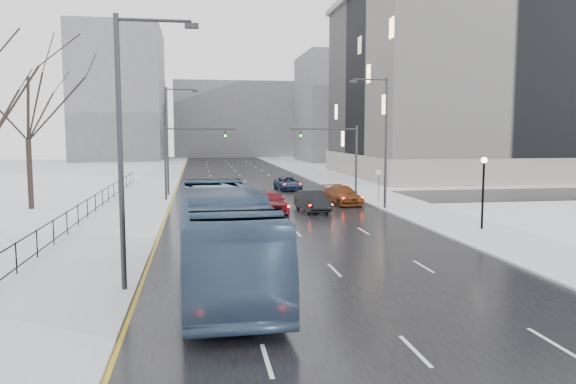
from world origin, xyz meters
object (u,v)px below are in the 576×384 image
sedan_right_near (312,201)px  sedan_right_far (343,195)px  tree_park_e (32,210)px  bus (222,237)px  no_uturn_sign (379,176)px  lamppost_r_mid (483,182)px  streetlight_l_near (127,140)px  mast_signal_right (345,152)px  sedan_right_cross (288,183)px  streetlight_l_far (170,135)px  streetlight_r_mid (383,136)px  sedan_center_near (270,201)px  mast_signal_left (178,153)px

sedan_right_near → sedan_right_far: bearing=43.1°
tree_park_e → bus: (13.40, -23.55, 1.91)m
no_uturn_sign → sedan_right_far: size_ratio=0.53×
lamppost_r_mid → bus: size_ratio=0.32×
streetlight_l_near → no_uturn_sign: streetlight_l_near is taller
streetlight_l_near → mast_signal_right: bearing=61.0°
sedan_right_cross → streetlight_l_far: bearing=-166.7°
streetlight_r_mid → mast_signal_right: streetlight_r_mid is taller
streetlight_l_near → lamppost_r_mid: (19.17, 10.00, -2.67)m
streetlight_l_far → sedan_center_near: bearing=-58.5°
mast_signal_right → no_uturn_sign: mast_signal_right is taller
no_uturn_sign → sedan_right_cross: size_ratio=0.57×
streetlight_l_far → mast_signal_left: size_ratio=1.54×
sedan_right_near → sedan_right_cross: (0.78, 16.03, -0.10)m
streetlight_r_mid → streetlight_l_near: 25.82m
streetlight_r_mid → sedan_right_far: 6.38m
streetlight_l_far → no_uturn_sign: size_ratio=3.70×
mast_signal_left → sedan_center_near: size_ratio=1.32×
streetlight_l_near → sedan_right_near: (10.83, 19.72, -4.81)m
mast_signal_right → sedan_right_cross: mast_signal_right is taller
tree_park_e → bus: tree_park_e is taller
bus → sedan_right_cross: size_ratio=2.82×
streetlight_l_near → lamppost_r_mid: size_ratio=2.34×
streetlight_r_mid → bus: streetlight_r_mid is taller
lamppost_r_mid → sedan_right_far: bearing=110.2°
tree_park_e → mast_signal_right: 26.16m
streetlight_r_mid → sedan_right_near: streetlight_r_mid is taller
lamppost_r_mid → sedan_center_near: (-11.50, 9.48, -2.06)m
tree_park_e → sedan_center_near: (17.70, -4.52, 0.88)m
mast_signal_left → sedan_right_far: (13.34, -4.44, -3.33)m
mast_signal_left → bus: size_ratio=0.48×
bus → sedan_center_near: size_ratio=2.72×
lamppost_r_mid → mast_signal_right: bearing=101.5°
streetlight_l_far → no_uturn_sign: bearing=-24.7°
lamppost_r_mid → sedan_right_near: 12.98m
mast_signal_left → sedan_center_near: mast_signal_left is taller
streetlight_r_mid → bus: bearing=-123.6°
streetlight_l_far → sedan_right_far: size_ratio=1.97×
streetlight_l_near → bus: size_ratio=0.74×
streetlight_r_mid → sedan_right_near: (-5.50, -0.28, -4.81)m
lamppost_r_mid → mast_signal_left: (-18.33, 18.00, 1.16)m
mast_signal_left → sedan_right_near: bearing=-39.6°
streetlight_l_near → streetlight_r_mid: bearing=50.8°
tree_park_e → sedan_right_near: 21.31m
streetlight_l_far → lamppost_r_mid: (19.17, -22.00, -2.67)m
streetlight_r_mid → bus: (-12.97, -19.55, -3.71)m
streetlight_l_far → lamppost_r_mid: streetlight_l_far is taller
tree_park_e → sedan_right_near: (20.86, -4.28, 0.81)m
streetlight_l_near → sedan_center_near: bearing=68.5°
streetlight_l_near → mast_signal_right: (15.49, 28.00, -1.51)m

